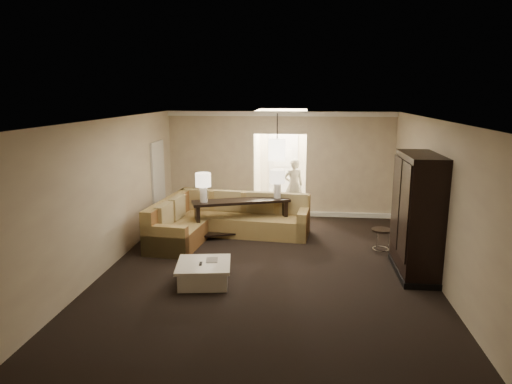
# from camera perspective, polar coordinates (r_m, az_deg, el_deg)

# --- Properties ---
(ground) EXTENTS (8.00, 8.00, 0.00)m
(ground) POSITION_cam_1_polar(r_m,az_deg,el_deg) (8.73, 1.43, -9.65)
(ground) COLOR black
(ground) RESTS_ON ground
(wall_back) EXTENTS (6.00, 0.04, 2.80)m
(wall_back) POSITION_cam_1_polar(r_m,az_deg,el_deg) (12.23, 2.99, 3.51)
(wall_back) COLOR beige
(wall_back) RESTS_ON ground
(wall_front) EXTENTS (6.00, 0.04, 2.80)m
(wall_front) POSITION_cam_1_polar(r_m,az_deg,el_deg) (4.52, -2.68, -11.97)
(wall_front) COLOR beige
(wall_front) RESTS_ON ground
(wall_left) EXTENTS (0.04, 8.00, 2.80)m
(wall_left) POSITION_cam_1_polar(r_m,az_deg,el_deg) (9.05, -17.81, -0.18)
(wall_left) COLOR beige
(wall_left) RESTS_ON ground
(wall_right) EXTENTS (0.04, 8.00, 2.80)m
(wall_right) POSITION_cam_1_polar(r_m,az_deg,el_deg) (8.62, 21.79, -1.08)
(wall_right) COLOR beige
(wall_right) RESTS_ON ground
(ceiling) EXTENTS (6.00, 8.00, 0.02)m
(ceiling) POSITION_cam_1_polar(r_m,az_deg,el_deg) (8.11, 1.54, 9.03)
(ceiling) COLOR white
(ceiling) RESTS_ON wall_back
(crown_molding) EXTENTS (6.00, 0.10, 0.12)m
(crown_molding) POSITION_cam_1_polar(r_m,az_deg,el_deg) (12.05, 3.05, 9.73)
(crown_molding) COLOR white
(crown_molding) RESTS_ON wall_back
(baseboard) EXTENTS (6.00, 0.10, 0.12)m
(baseboard) POSITION_cam_1_polar(r_m,az_deg,el_deg) (12.46, 2.91, -2.63)
(baseboard) COLOR white
(baseboard) RESTS_ON ground
(side_door) EXTENTS (0.05, 0.90, 2.10)m
(side_door) POSITION_cam_1_polar(r_m,az_deg,el_deg) (11.67, -12.09, 1.08)
(side_door) COLOR silver
(side_door) RESTS_ON ground
(foyer) EXTENTS (1.44, 2.02, 2.80)m
(foyer) POSITION_cam_1_polar(r_m,az_deg,el_deg) (13.57, 3.30, 3.94)
(foyer) COLOR beige
(foyer) RESTS_ON ground
(sectional_sofa) EXTENTS (3.42, 2.64, 0.96)m
(sectional_sofa) POSITION_cam_1_polar(r_m,az_deg,el_deg) (10.54, -4.43, -3.61)
(sectional_sofa) COLOR brown
(sectional_sofa) RESTS_ON ground
(coffee_table) EXTENTS (1.04, 1.04, 0.39)m
(coffee_table) POSITION_cam_1_polar(r_m,az_deg,el_deg) (8.13, -6.54, -9.99)
(coffee_table) COLOR white
(coffee_table) RESTS_ON ground
(console_table) EXTENTS (2.27, 1.24, 0.86)m
(console_table) POSITION_cam_1_polar(r_m,az_deg,el_deg) (10.54, -1.85, -2.84)
(console_table) COLOR black
(console_table) RESTS_ON ground
(armoire) EXTENTS (0.66, 1.54, 2.22)m
(armoire) POSITION_cam_1_polar(r_m,az_deg,el_deg) (8.72, 19.46, -3.03)
(armoire) COLOR black
(armoire) RESTS_ON ground
(drink_table) EXTENTS (0.41, 0.41, 0.52)m
(drink_table) POSITION_cam_1_polar(r_m,az_deg,el_deg) (9.80, 15.39, -5.33)
(drink_table) COLOR black
(drink_table) RESTS_ON ground
(table_lamp_left) EXTENTS (0.35, 0.35, 0.66)m
(table_lamp_left) POSITION_cam_1_polar(r_m,az_deg,el_deg) (10.22, -6.62, 1.15)
(table_lamp_left) COLOR white
(table_lamp_left) RESTS_ON console_table
(table_lamp_right) EXTENTS (0.35, 0.35, 0.66)m
(table_lamp_right) POSITION_cam_1_polar(r_m,az_deg,el_deg) (10.57, 2.70, 1.59)
(table_lamp_right) COLOR white
(table_lamp_right) RESTS_ON console_table
(pendant_light) EXTENTS (0.38, 0.38, 1.09)m
(pendant_light) POSITION_cam_1_polar(r_m,az_deg,el_deg) (10.87, 2.65, 5.35)
(pendant_light) COLOR black
(pendant_light) RESTS_ON ceiling
(person) EXTENTS (0.68, 0.53, 1.65)m
(person) POSITION_cam_1_polar(r_m,az_deg,el_deg) (12.75, 4.72, 1.20)
(person) COLOR beige
(person) RESTS_ON ground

